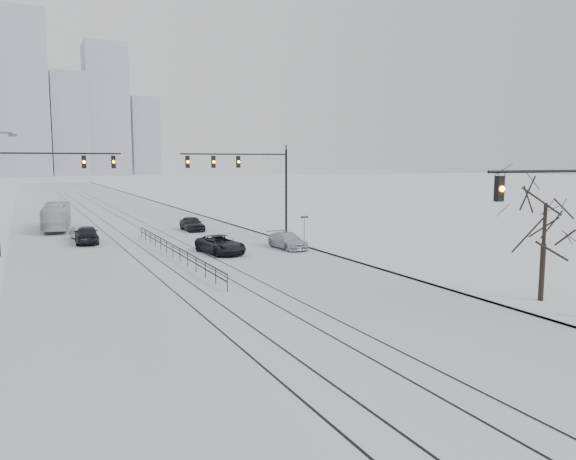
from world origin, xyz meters
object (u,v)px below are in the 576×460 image
(sedan_nb_front, at_px, (221,245))
(sedan_nb_far, at_px, (192,224))
(bare_tree, at_px, (545,213))
(sedan_sb_outer, at_px, (81,233))
(sedan_nb_right, at_px, (288,241))
(box_truck, at_px, (57,217))
(sedan_sb_inner, at_px, (87,234))
(traffic_mast_near, at_px, (565,220))

(sedan_nb_front, relative_size, sedan_nb_far, 1.18)
(bare_tree, distance_m, sedan_sb_outer, 38.75)
(sedan_nb_right, xyz_separation_m, box_truck, (-16.04, 21.36, 0.72))
(sedan_sb_inner, distance_m, sedan_nb_front, 13.15)
(sedan_nb_front, height_order, sedan_nb_right, sedan_nb_front)
(traffic_mast_near, bearing_deg, bare_tree, 51.24)
(sedan_sb_inner, height_order, sedan_nb_front, sedan_sb_inner)
(bare_tree, xyz_separation_m, sedan_nb_right, (-3.85, 21.16, -3.84))
(sedan_sb_outer, relative_size, sedan_nb_far, 0.88)
(sedan_nb_right, height_order, sedan_nb_far, sedan_nb_far)
(sedan_nb_right, distance_m, box_truck, 26.73)
(traffic_mast_near, bearing_deg, sedan_sb_outer, 113.35)
(traffic_mast_near, relative_size, sedan_nb_front, 1.39)
(sedan_sb_inner, relative_size, sedan_nb_right, 1.04)
(sedan_sb_inner, relative_size, sedan_nb_far, 1.09)
(bare_tree, distance_m, box_truck, 47.05)
(traffic_mast_near, height_order, sedan_sb_outer, traffic_mast_near)
(sedan_sb_inner, distance_m, sedan_nb_far, 11.62)
(sedan_sb_inner, xyz_separation_m, box_truck, (-1.75, 11.45, 0.58))
(sedan_sb_outer, height_order, sedan_nb_far, sedan_nb_far)
(bare_tree, distance_m, sedan_nb_front, 23.49)
(sedan_nb_right, bearing_deg, sedan_nb_far, 101.16)
(sedan_sb_outer, height_order, sedan_nb_right, sedan_nb_right)
(traffic_mast_near, xyz_separation_m, sedan_nb_front, (-7.09, 24.15, -3.86))
(sedan_sb_inner, bearing_deg, sedan_nb_right, 148.13)
(traffic_mast_near, xyz_separation_m, bare_tree, (2.41, 3.00, -0.07))
(traffic_mast_near, distance_m, bare_tree, 3.85)
(sedan_sb_inner, bearing_deg, traffic_mast_near, 117.66)
(sedan_sb_outer, distance_m, sedan_nb_far, 10.96)
(bare_tree, distance_m, sedan_nb_far, 36.87)
(sedan_sb_inner, relative_size, sedan_nb_front, 0.92)
(sedan_nb_front, distance_m, box_truck, 23.77)
(sedan_sb_outer, xyz_separation_m, sedan_nb_right, (14.50, -12.76, 0.03))
(sedan_nb_front, bearing_deg, sedan_sb_inner, 123.33)
(bare_tree, bearing_deg, sedan_nb_far, 101.91)
(bare_tree, relative_size, sedan_nb_right, 1.36)
(sedan_nb_right, relative_size, box_truck, 0.46)
(sedan_nb_front, bearing_deg, sedan_nb_right, -7.65)
(sedan_nb_front, height_order, box_truck, box_truck)
(traffic_mast_near, height_order, sedan_nb_far, traffic_mast_near)
(sedan_nb_far, bearing_deg, bare_tree, -80.03)
(sedan_nb_front, distance_m, sedan_nb_far, 14.86)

